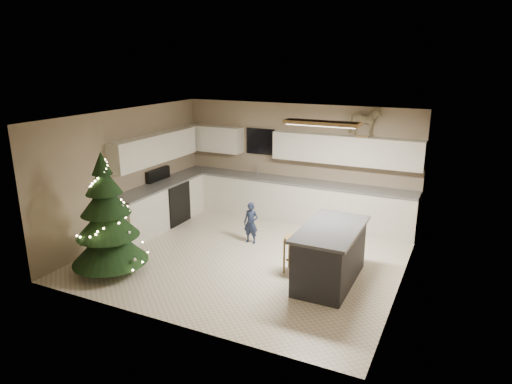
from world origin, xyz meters
TOP-DOWN VIEW (x-y plane):
  - ground_plane at (0.00, 0.00)m, footprint 5.50×5.50m
  - room_shell at (0.02, 0.00)m, footprint 5.52×5.02m
  - cabinetry at (-0.91, 1.65)m, footprint 5.50×3.20m
  - island at (1.66, -0.33)m, footprint 0.90×1.70m
  - bar_stool at (1.00, -0.26)m, footprint 0.34×0.34m
  - christmas_tree at (-1.85, -1.60)m, footprint 1.32×1.28m
  - toddler at (-0.22, 0.59)m, footprint 0.31×0.21m
  - rocking_horse at (1.49, 2.33)m, footprint 0.73×0.47m

SIDE VIEW (x-z plane):
  - ground_plane at x=0.00m, z-range 0.00..0.00m
  - toddler at x=-0.22m, z-range 0.00..0.83m
  - island at x=1.66m, z-range 0.00..0.95m
  - bar_stool at x=1.00m, z-range 0.16..0.80m
  - cabinetry at x=-0.91m, z-range -0.24..1.76m
  - christmas_tree at x=-1.85m, z-range -0.19..1.92m
  - room_shell at x=0.02m, z-range 0.44..3.05m
  - rocking_horse at x=1.49m, z-range 2.01..2.60m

